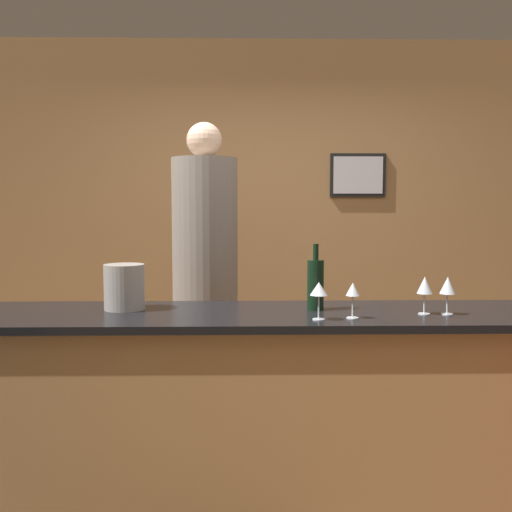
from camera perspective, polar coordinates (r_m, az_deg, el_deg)
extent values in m
cube|color=#A37547|center=(4.57, 1.99, 3.68)|extent=(8.00, 0.06, 2.80)
cube|color=black|center=(4.61, 10.16, 7.96)|extent=(0.44, 0.02, 0.34)
cube|color=silver|center=(4.60, 10.18, 7.97)|extent=(0.39, 0.00, 0.29)
cube|color=#B27F4C|center=(2.78, 4.25, -16.28)|extent=(3.17, 0.58, 0.98)
cube|color=black|center=(2.64, 4.32, -5.96)|extent=(3.23, 0.64, 0.03)
cylinder|color=gray|center=(3.51, -5.08, -4.98)|extent=(0.40, 0.40, 1.79)
sphere|color=beige|center=(3.48, -5.20, 11.47)|extent=(0.21, 0.21, 0.21)
cylinder|color=black|center=(2.68, 5.97, -2.90)|extent=(0.08, 0.08, 0.24)
cylinder|color=black|center=(2.66, 6.00, 0.42)|extent=(0.03, 0.03, 0.08)
cylinder|color=#9E9993|center=(2.75, -13.03, -3.03)|extent=(0.19, 0.19, 0.21)
cylinder|color=silver|center=(2.70, 18.55, -5.53)|extent=(0.05, 0.05, 0.00)
cylinder|color=silver|center=(2.70, 18.57, -4.54)|extent=(0.01, 0.01, 0.09)
cone|color=silver|center=(2.68, 18.62, -2.79)|extent=(0.07, 0.07, 0.08)
cylinder|color=silver|center=(2.46, 6.27, -6.32)|extent=(0.05, 0.05, 0.00)
cylinder|color=silver|center=(2.45, 6.28, -5.10)|extent=(0.01, 0.01, 0.10)
cone|color=silver|center=(2.44, 6.30, -3.27)|extent=(0.08, 0.08, 0.06)
cylinder|color=silver|center=(2.68, 16.45, -5.57)|extent=(0.05, 0.05, 0.00)
cylinder|color=silver|center=(2.67, 16.48, -4.57)|extent=(0.01, 0.01, 0.09)
cone|color=silver|center=(2.66, 16.52, -2.80)|extent=(0.07, 0.07, 0.08)
cylinder|color=silver|center=(2.51, 9.62, -6.13)|extent=(0.05, 0.05, 0.00)
cylinder|color=silver|center=(2.50, 9.64, -5.00)|extent=(0.01, 0.01, 0.10)
cone|color=silver|center=(2.49, 9.66, -3.29)|extent=(0.06, 0.06, 0.06)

